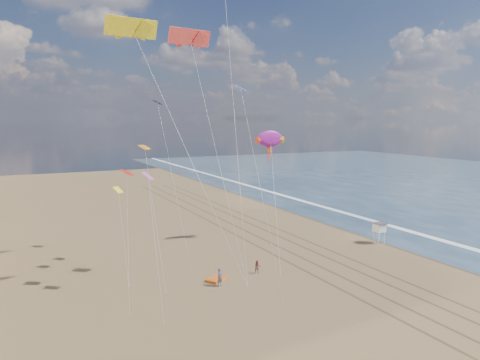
% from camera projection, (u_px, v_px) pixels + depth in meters
% --- Properties ---
extents(ground, '(260.00, 260.00, 0.00)m').
position_uv_depth(ground, '(453.00, 338.00, 35.82)').
color(ground, brown).
rests_on(ground, ground).
extents(wet_sand, '(260.00, 260.00, 0.00)m').
position_uv_depth(wet_sand, '(333.00, 217.00, 79.72)').
color(wet_sand, '#42301E').
rests_on(wet_sand, ground).
extents(foam, '(260.00, 260.00, 0.00)m').
position_uv_depth(foam, '(353.00, 215.00, 81.54)').
color(foam, white).
rests_on(foam, ground).
extents(tracks, '(7.68, 120.00, 0.01)m').
position_uv_depth(tracks, '(280.00, 242.00, 63.68)').
color(tracks, brown).
rests_on(tracks, ground).
extents(lifeguard_stand, '(1.55, 1.55, 2.80)m').
position_uv_depth(lifeguard_stand, '(379.00, 228.00, 62.85)').
color(lifeguard_stand, silver).
rests_on(lifeguard_stand, ground).
extents(grounded_kite, '(2.61, 2.38, 0.25)m').
position_uv_depth(grounded_kite, '(216.00, 279.00, 48.71)').
color(grounded_kite, orange).
rests_on(grounded_kite, ground).
extents(show_kite, '(5.09, 7.09, 19.63)m').
position_uv_depth(show_kite, '(270.00, 139.00, 62.71)').
color(show_kite, '#96178C').
rests_on(show_kite, ground).
extents(kite_flyer_a, '(0.80, 0.68, 1.86)m').
position_uv_depth(kite_flyer_a, '(220.00, 277.00, 46.86)').
color(kite_flyer_a, '#4F5265').
rests_on(kite_flyer_a, ground).
extents(kite_flyer_b, '(0.89, 0.81, 1.48)m').
position_uv_depth(kite_flyer_b, '(257.00, 267.00, 50.74)').
color(kite_flyer_b, '#904C49').
rests_on(kite_flyer_b, ground).
extents(small_kites, '(13.06, 15.14, 11.84)m').
position_uv_depth(small_kites, '(162.00, 140.00, 48.83)').
color(small_kites, '#CD4FA6').
rests_on(small_kites, ground).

